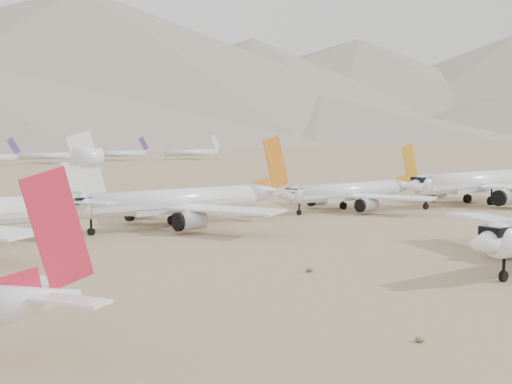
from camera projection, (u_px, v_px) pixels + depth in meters
row2_navy_widebody at (481, 182)px, 183.15m from camera, size 56.54×55.29×20.11m
row2_gold_tail at (353, 192)px, 168.71m from camera, size 43.66×42.70×15.55m
row2_orange_tail at (184, 201)px, 139.30m from camera, size 49.95×48.86×17.82m
foothills at (130, 104)px, 1281.89m from camera, size 4637.50×1395.00×155.00m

